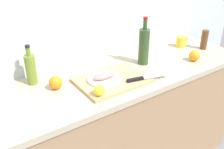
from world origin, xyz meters
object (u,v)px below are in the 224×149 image
Objects in this scene: orange_0 at (194,56)px; coffee_mug_0 at (181,42)px; fish_fillet at (104,76)px; olive_oil_bottle at (31,69)px; cutting_board at (112,80)px; lemon_0 at (99,90)px; wine_bottle at (144,46)px; chef_knife at (143,78)px; white_plate at (104,79)px; pepper_mill at (204,40)px.

coffee_mug_0 is at bearing 61.85° from orange_0.
olive_oil_bottle is at bearing 145.72° from fish_fillet.
coffee_mug_0 is 0.28m from orange_0.
cutting_board is at bearing -32.05° from olive_oil_bottle.
cutting_board is at bearing 35.47° from lemon_0.
olive_oil_bottle is at bearing 167.67° from wine_bottle.
coffee_mug_0 reaches higher than fish_fillet.
fish_fillet is 0.47× the size of wine_bottle.
lemon_0 is 0.19× the size of wine_bottle.
lemon_0 is (-0.12, -0.13, -0.00)m from fish_fillet.
olive_oil_bottle is at bearing 123.23° from lemon_0.
olive_oil_bottle is at bearing 147.95° from cutting_board.
wine_bottle is at bearing 62.05° from chef_knife.
olive_oil_bottle is 1.22m from coffee_mug_0.
olive_oil_bottle reaches higher than white_plate.
cutting_board is 3.67× the size of coffee_mug_0.
white_plate is 0.97m from pepper_mill.
white_plate is 1.33× the size of fish_fillet.
orange_0 is 0.51× the size of pepper_mill.
coffee_mug_0 reaches higher than chef_knife.
chef_knife is at bearing -169.02° from pepper_mill.
wine_bottle reaches higher than lemon_0.
white_plate is 1.36× the size of pepper_mill.
fish_fillet is 0.96m from pepper_mill.
fish_fillet is 0.63× the size of olive_oil_bottle.
wine_bottle is at bearing -171.21° from coffee_mug_0.
coffee_mug_0 is (0.80, 0.17, 0.03)m from cutting_board.
pepper_mill reaches higher than orange_0.
orange_0 is at bearing 2.75° from lemon_0.
chef_knife reaches higher than cutting_board.
lemon_0 is 0.84m from orange_0.
wine_bottle is 2.87× the size of coffee_mug_0.
pepper_mill reaches higher than lemon_0.
lemon_0 is at bearing -132.25° from fish_fillet.
wine_bottle reaches higher than orange_0.
chef_knife reaches higher than white_plate.
orange_0 is at bearing -155.21° from pepper_mill.
olive_oil_bottle is 3.20× the size of orange_0.
olive_oil_bottle reaches higher than orange_0.
fish_fillet is at bearing 161.28° from chef_knife.
white_plate is 0.24m from chef_knife.
pepper_mill is at bearing 8.05° from lemon_0.
wine_bottle is at bearing 12.63° from fish_fillet.
olive_oil_bottle is at bearing 175.68° from coffee_mug_0.
white_plate is at bearing 167.96° from cutting_board.
orange_0 is 0.27m from pepper_mill.
cutting_board is 2.05× the size of white_plate.
chef_knife is 0.32m from lemon_0.
fish_fillet is 1.34× the size of coffee_mug_0.
cutting_board is 0.19m from chef_knife.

